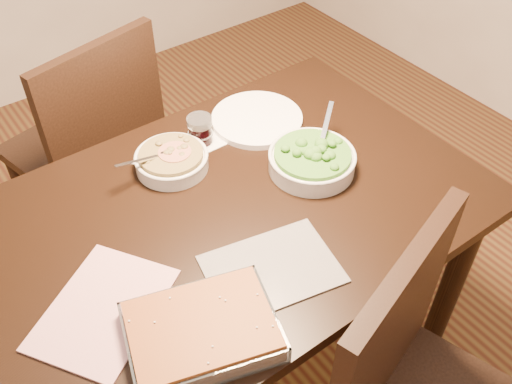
{
  "coord_description": "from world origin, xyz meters",
  "views": [
    {
      "loc": [
        -0.54,
        -0.89,
        1.82
      ],
      "look_at": [
        0.08,
        -0.04,
        0.8
      ],
      "focal_mm": 40.0,
      "sensor_mm": 36.0,
      "label": 1
    }
  ],
  "objects_px": {
    "wine_tumbler": "(200,129)",
    "baking_dish": "(202,331)",
    "dinner_plate": "(257,119)",
    "chair_far": "(93,142)",
    "table": "(223,235)",
    "stew_bowl": "(172,159)",
    "broccoli_bowl": "(312,160)"
  },
  "relations": [
    {
      "from": "baking_dish",
      "to": "chair_far",
      "type": "distance_m",
      "value": 1.07
    },
    {
      "from": "chair_far",
      "to": "table",
      "type": "bearing_deg",
      "value": 82.28
    },
    {
      "from": "baking_dish",
      "to": "wine_tumbler",
      "type": "bearing_deg",
      "value": 74.95
    },
    {
      "from": "table",
      "to": "dinner_plate",
      "type": "height_order",
      "value": "dinner_plate"
    },
    {
      "from": "broccoli_bowl",
      "to": "chair_far",
      "type": "bearing_deg",
      "value": 116.52
    },
    {
      "from": "stew_bowl",
      "to": "dinner_plate",
      "type": "distance_m",
      "value": 0.32
    },
    {
      "from": "baking_dish",
      "to": "dinner_plate",
      "type": "relative_size",
      "value": 1.3
    },
    {
      "from": "broccoli_bowl",
      "to": "wine_tumbler",
      "type": "bearing_deg",
      "value": 123.04
    },
    {
      "from": "wine_tumbler",
      "to": "baking_dish",
      "type": "bearing_deg",
      "value": -122.0
    },
    {
      "from": "stew_bowl",
      "to": "wine_tumbler",
      "type": "bearing_deg",
      "value": 21.21
    },
    {
      "from": "table",
      "to": "stew_bowl",
      "type": "height_order",
      "value": "stew_bowl"
    },
    {
      "from": "table",
      "to": "baking_dish",
      "type": "distance_m",
      "value": 0.4
    },
    {
      "from": "table",
      "to": "baking_dish",
      "type": "relative_size",
      "value": 3.79
    },
    {
      "from": "dinner_plate",
      "to": "chair_far",
      "type": "bearing_deg",
      "value": 128.53
    },
    {
      "from": "baking_dish",
      "to": "dinner_plate",
      "type": "xyz_separation_m",
      "value": [
        0.55,
        0.55,
        -0.02
      ]
    },
    {
      "from": "dinner_plate",
      "to": "broccoli_bowl",
      "type": "bearing_deg",
      "value": -91.47
    },
    {
      "from": "broccoli_bowl",
      "to": "table",
      "type": "bearing_deg",
      "value": 177.86
    },
    {
      "from": "broccoli_bowl",
      "to": "wine_tumbler",
      "type": "distance_m",
      "value": 0.34
    },
    {
      "from": "broccoli_bowl",
      "to": "baking_dish",
      "type": "distance_m",
      "value": 0.61
    },
    {
      "from": "stew_bowl",
      "to": "chair_far",
      "type": "xyz_separation_m",
      "value": [
        -0.06,
        0.51,
        -0.24
      ]
    },
    {
      "from": "broccoli_bowl",
      "to": "chair_far",
      "type": "xyz_separation_m",
      "value": [
        -0.37,
        0.75,
        -0.24
      ]
    },
    {
      "from": "wine_tumbler",
      "to": "chair_far",
      "type": "distance_m",
      "value": 0.56
    },
    {
      "from": "broccoli_bowl",
      "to": "dinner_plate",
      "type": "xyz_separation_m",
      "value": [
        0.01,
        0.27,
        -0.02
      ]
    },
    {
      "from": "stew_bowl",
      "to": "chair_far",
      "type": "distance_m",
      "value": 0.56
    },
    {
      "from": "baking_dish",
      "to": "wine_tumbler",
      "type": "height_order",
      "value": "wine_tumbler"
    },
    {
      "from": "table",
      "to": "stew_bowl",
      "type": "relative_size",
      "value": 6.04
    },
    {
      "from": "dinner_plate",
      "to": "chair_far",
      "type": "relative_size",
      "value": 0.29
    },
    {
      "from": "stew_bowl",
      "to": "dinner_plate",
      "type": "bearing_deg",
      "value": 5.52
    },
    {
      "from": "broccoli_bowl",
      "to": "baking_dish",
      "type": "xyz_separation_m",
      "value": [
        -0.54,
        -0.28,
        -0.01
      ]
    },
    {
      "from": "wine_tumbler",
      "to": "broccoli_bowl",
      "type": "bearing_deg",
      "value": -56.96
    },
    {
      "from": "broccoli_bowl",
      "to": "chair_far",
      "type": "height_order",
      "value": "chair_far"
    },
    {
      "from": "wine_tumbler",
      "to": "dinner_plate",
      "type": "distance_m",
      "value": 0.2
    }
  ]
}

